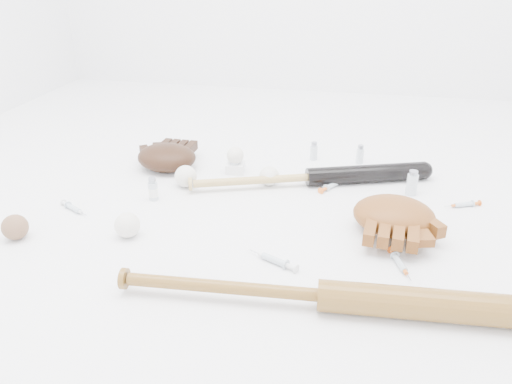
% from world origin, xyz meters
% --- Properties ---
extents(bat_dark, '(0.86, 0.35, 0.06)m').
position_xyz_m(bat_dark, '(0.11, 0.21, 0.03)').
color(bat_dark, black).
rests_on(bat_dark, ground).
extents(bat_wood, '(1.01, 0.14, 0.07)m').
position_xyz_m(bat_wood, '(0.20, -0.45, 0.04)').
color(bat_wood, brown).
rests_on(bat_wood, ground).
extents(glove_dark, '(0.27, 0.27, 0.10)m').
position_xyz_m(glove_dark, '(-0.43, 0.25, 0.05)').
color(glove_dark, black).
rests_on(glove_dark, ground).
extents(glove_tan, '(0.31, 0.31, 0.10)m').
position_xyz_m(glove_tan, '(0.38, -0.05, 0.05)').
color(glove_tan, brown).
rests_on(glove_tan, ground).
extents(trading_card, '(0.08, 0.10, 0.00)m').
position_xyz_m(trading_card, '(-0.47, 0.39, 0.00)').
color(trading_card, gold).
rests_on(trading_card, ground).
extents(pedestal, '(0.07, 0.07, 0.04)m').
position_xyz_m(pedestal, '(-0.18, 0.27, 0.02)').
color(pedestal, white).
rests_on(pedestal, ground).
extents(baseball_on_pedestal, '(0.06, 0.06, 0.06)m').
position_xyz_m(baseball_on_pedestal, '(-0.18, 0.27, 0.07)').
color(baseball_on_pedestal, silver).
rests_on(baseball_on_pedestal, pedestal).
extents(baseball_left, '(0.08, 0.08, 0.08)m').
position_xyz_m(baseball_left, '(-0.31, 0.12, 0.04)').
color(baseball_left, silver).
rests_on(baseball_left, ground).
extents(baseball_upper, '(0.07, 0.07, 0.07)m').
position_xyz_m(baseball_upper, '(-0.03, 0.18, 0.03)').
color(baseball_upper, silver).
rests_on(baseball_upper, ground).
extents(baseball_mid, '(0.07, 0.07, 0.07)m').
position_xyz_m(baseball_mid, '(-0.37, -0.24, 0.04)').
color(baseball_mid, silver).
rests_on(baseball_mid, ground).
extents(baseball_aged, '(0.07, 0.07, 0.07)m').
position_xyz_m(baseball_aged, '(-0.68, -0.31, 0.04)').
color(baseball_aged, brown).
rests_on(baseball_aged, ground).
extents(syringe_0, '(0.14, 0.09, 0.02)m').
position_xyz_m(syringe_0, '(-0.61, -0.13, 0.01)').
color(syringe_0, '#ADBCC6').
rests_on(syringe_0, ground).
extents(syringe_1, '(0.16, 0.10, 0.02)m').
position_xyz_m(syringe_1, '(0.06, -0.29, 0.01)').
color(syringe_1, '#ADBCC6').
rests_on(syringe_1, ground).
extents(syringe_2, '(0.11, 0.15, 0.02)m').
position_xyz_m(syringe_2, '(0.19, 0.21, 0.01)').
color(syringe_2, '#ADBCC6').
rests_on(syringe_2, ground).
extents(syringe_3, '(0.07, 0.16, 0.02)m').
position_xyz_m(syringe_3, '(0.39, -0.24, 0.01)').
color(syringe_3, '#ADBCC6').
rests_on(syringe_3, ground).
extents(syringe_4, '(0.14, 0.07, 0.02)m').
position_xyz_m(syringe_4, '(0.61, 0.15, 0.01)').
color(syringe_4, '#ADBCC6').
rests_on(syringe_4, ground).
extents(vial_0, '(0.02, 0.02, 0.06)m').
position_xyz_m(vial_0, '(0.28, 0.28, 0.03)').
color(vial_0, silver).
rests_on(vial_0, ground).
extents(vial_1, '(0.03, 0.03, 0.07)m').
position_xyz_m(vial_1, '(0.10, 0.45, 0.04)').
color(vial_1, silver).
rests_on(vial_1, ground).
extents(vial_2, '(0.03, 0.03, 0.08)m').
position_xyz_m(vial_2, '(-0.18, 0.26, 0.04)').
color(vial_2, silver).
rests_on(vial_2, ground).
extents(vial_3, '(0.04, 0.04, 0.09)m').
position_xyz_m(vial_3, '(0.45, 0.21, 0.04)').
color(vial_3, silver).
rests_on(vial_3, ground).
extents(vial_4, '(0.03, 0.03, 0.08)m').
position_xyz_m(vial_4, '(-0.39, -0.00, 0.04)').
color(vial_4, silver).
rests_on(vial_4, ground).
extents(vial_5, '(0.03, 0.03, 0.07)m').
position_xyz_m(vial_5, '(0.27, 0.45, 0.04)').
color(vial_5, silver).
rests_on(vial_5, ground).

